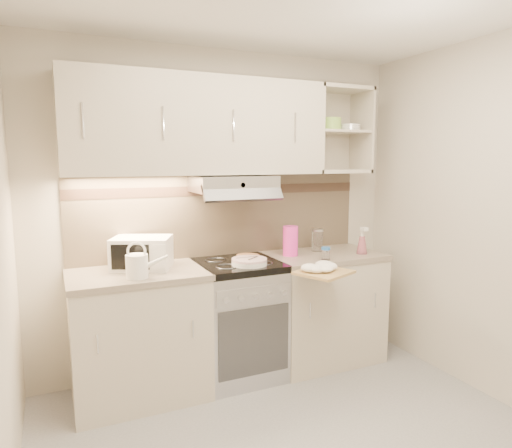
# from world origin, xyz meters

# --- Properties ---
(room_shell) EXTENTS (3.04, 2.84, 2.52)m
(room_shell) POSITION_xyz_m (0.00, 0.37, 1.63)
(room_shell) COLOR beige
(room_shell) RESTS_ON ground
(base_cabinet_left) EXTENTS (0.90, 0.60, 0.86)m
(base_cabinet_left) POSITION_xyz_m (-0.75, 1.10, 0.43)
(base_cabinet_left) COLOR beige
(base_cabinet_left) RESTS_ON ground
(worktop_left) EXTENTS (0.92, 0.62, 0.04)m
(worktop_left) POSITION_xyz_m (-0.75, 1.10, 0.88)
(worktop_left) COLOR gray
(worktop_left) RESTS_ON base_cabinet_left
(base_cabinet_right) EXTENTS (0.90, 0.60, 0.86)m
(base_cabinet_right) POSITION_xyz_m (0.75, 1.10, 0.43)
(base_cabinet_right) COLOR beige
(base_cabinet_right) RESTS_ON ground
(worktop_right) EXTENTS (0.92, 0.62, 0.04)m
(worktop_right) POSITION_xyz_m (0.75, 1.10, 0.88)
(worktop_right) COLOR gray
(worktop_right) RESTS_ON base_cabinet_right
(electric_range) EXTENTS (0.60, 0.60, 0.90)m
(electric_range) POSITION_xyz_m (0.00, 1.10, 0.45)
(electric_range) COLOR #B7B7BC
(electric_range) RESTS_ON ground
(microwave) EXTENTS (0.48, 0.43, 0.22)m
(microwave) POSITION_xyz_m (-0.69, 1.19, 1.01)
(microwave) COLOR white
(microwave) RESTS_ON worktop_left
(watering_can) EXTENTS (0.27, 0.16, 0.24)m
(watering_can) POSITION_xyz_m (-0.77, 0.93, 0.99)
(watering_can) COLOR white
(watering_can) RESTS_ON worktop_left
(plate_stack) EXTENTS (0.26, 0.26, 0.05)m
(plate_stack) POSITION_xyz_m (0.03, 0.97, 0.92)
(plate_stack) COLOR white
(plate_stack) RESTS_ON electric_range
(bread_loaf) EXTENTS (0.18, 0.18, 0.04)m
(bread_loaf) POSITION_xyz_m (0.08, 1.10, 0.92)
(bread_loaf) COLOR olive
(bread_loaf) RESTS_ON electric_range
(pink_pitcher) EXTENTS (0.13, 0.12, 0.24)m
(pink_pitcher) POSITION_xyz_m (0.46, 1.14, 1.02)
(pink_pitcher) COLOR #FB32B1
(pink_pitcher) RESTS_ON worktop_right
(glass_jar) EXTENTS (0.10, 0.10, 0.19)m
(glass_jar) POSITION_xyz_m (0.75, 1.20, 0.99)
(glass_jar) COLOR silver
(glass_jar) RESTS_ON worktop_right
(spice_jar) EXTENTS (0.07, 0.07, 0.10)m
(spice_jar) POSITION_xyz_m (0.63, 0.88, 0.95)
(spice_jar) COLOR white
(spice_jar) RESTS_ON worktop_right
(spray_bottle) EXTENTS (0.09, 0.09, 0.23)m
(spray_bottle) POSITION_xyz_m (1.03, 0.96, 0.99)
(spray_bottle) COLOR pink
(spray_bottle) RESTS_ON worktop_right
(cutting_board) EXTENTS (0.44, 0.43, 0.02)m
(cutting_board) POSITION_xyz_m (0.47, 0.66, 0.87)
(cutting_board) COLOR tan
(cutting_board) RESTS_ON base_cabinet_right
(dish_towel) EXTENTS (0.28, 0.25, 0.07)m
(dish_towel) POSITION_xyz_m (0.44, 0.66, 0.91)
(dish_towel) COLOR white
(dish_towel) RESTS_ON cutting_board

